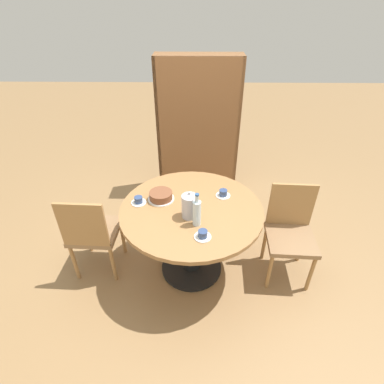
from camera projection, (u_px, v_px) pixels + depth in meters
ground_plane at (192, 268)px, 2.96m from camera, size 14.00×14.00×0.00m
dining_table at (191, 224)px, 2.65m from camera, size 1.22×1.22×0.74m
chair_a at (290, 231)px, 2.69m from camera, size 0.44×0.44×0.90m
chair_b at (92, 232)px, 2.68m from camera, size 0.44×0.44×0.90m
bookshelf at (198, 130)px, 3.70m from camera, size 1.00×0.28×1.70m
coffee_pot at (190, 205)px, 2.39m from camera, size 0.13×0.13×0.24m
water_bottle at (197, 212)px, 2.30m from camera, size 0.07×0.07×0.29m
cake_main at (161, 196)px, 2.62m from camera, size 0.23×0.23×0.08m
cup_a at (223, 194)px, 2.68m from camera, size 0.13×0.13×0.06m
cup_b at (203, 235)px, 2.23m from camera, size 0.13×0.13×0.06m
cup_c at (139, 201)px, 2.59m from camera, size 0.13×0.13×0.06m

